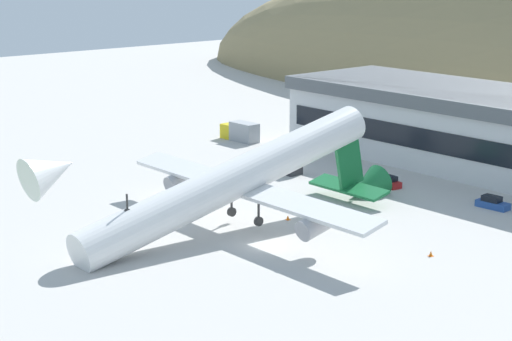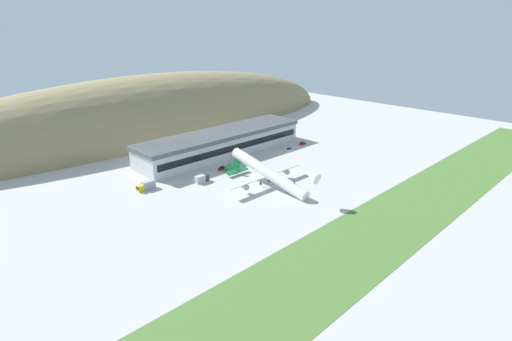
% 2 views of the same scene
% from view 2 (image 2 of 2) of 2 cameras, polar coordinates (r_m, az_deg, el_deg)
% --- Properties ---
extents(ground_plane, '(377.85, 377.85, 0.00)m').
position_cam_2_polar(ground_plane, '(168.60, 3.52, -1.76)').
color(ground_plane, '#B7B5AF').
extents(grass_strip_foreground, '(340.07, 28.92, 0.08)m').
position_cam_2_polar(grass_strip_foreground, '(143.25, 18.60, -7.08)').
color(grass_strip_foreground, '#4C7533').
rests_on(grass_strip_foreground, ground_plane).
extents(hill_backdrop, '(306.26, 72.08, 68.65)m').
position_cam_2_polar(hill_backdrop, '(258.15, -14.76, 5.51)').
color(hill_backdrop, '#8E7F56').
rests_on(hill_backdrop, ground_plane).
extents(terminal_building, '(93.77, 21.55, 11.37)m').
position_cam_2_polar(terminal_building, '(205.67, -4.85, 4.24)').
color(terminal_building, silver).
rests_on(terminal_building, ground_plane).
extents(cargo_airplane, '(40.14, 50.99, 15.03)m').
position_cam_2_polar(cargo_airplane, '(163.35, 1.50, -0.36)').
color(cargo_airplane, white).
extents(service_car_0, '(4.23, 1.98, 1.55)m').
position_cam_2_polar(service_car_0, '(194.29, -1.81, 1.53)').
color(service_car_0, '#264C99').
rests_on(service_car_0, ground_plane).
extents(service_car_1, '(4.05, 2.14, 1.49)m').
position_cam_2_polar(service_car_1, '(222.33, 6.67, 3.86)').
color(service_car_1, '#B21E1E').
rests_on(service_car_1, ground_plane).
extents(service_car_2, '(4.37, 1.69, 1.47)m').
position_cam_2_polar(service_car_2, '(210.72, 4.75, 2.99)').
color(service_car_2, silver).
rests_on(service_car_2, ground_plane).
extents(service_car_3, '(3.93, 2.01, 1.57)m').
position_cam_2_polar(service_car_3, '(183.32, -4.88, 0.29)').
color(service_car_3, '#B21E1E').
rests_on(service_car_3, ground_plane).
extents(fuel_truck, '(6.22, 2.41, 3.06)m').
position_cam_2_polar(fuel_truck, '(170.17, -7.77, -1.17)').
color(fuel_truck, '#333338').
rests_on(fuel_truck, ground_plane).
extents(box_truck, '(7.76, 2.71, 3.27)m').
position_cam_2_polar(box_truck, '(167.18, -15.40, -2.13)').
color(box_truck, gold).
rests_on(box_truck, ground_plane).
extents(traffic_cone_0, '(0.52, 0.52, 0.58)m').
position_cam_2_polar(traffic_cone_0, '(170.45, 0.17, -1.36)').
color(traffic_cone_0, orange).
rests_on(traffic_cone_0, ground_plane).
extents(traffic_cone_1, '(0.52, 0.52, 0.58)m').
position_cam_2_polar(traffic_cone_1, '(185.26, 3.81, 0.41)').
color(traffic_cone_1, orange).
rests_on(traffic_cone_1, ground_plane).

